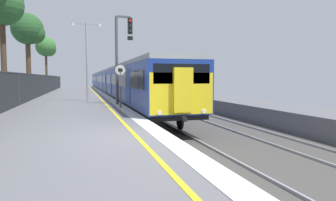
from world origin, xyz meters
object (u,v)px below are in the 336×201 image
(signal_gantry, at_px, (121,50))
(platform_lamp_mid, at_px, (87,55))
(background_tree_back, at_px, (2,6))
(commuter_train_at_platform, at_px, (110,81))
(background_tree_left, at_px, (47,48))
(background_tree_centre, at_px, (29,31))
(speed_limit_sign, at_px, (120,80))

(signal_gantry, xyz_separation_m, platform_lamp_mid, (-1.99, 3.23, -0.12))
(platform_lamp_mid, bearing_deg, background_tree_back, 175.79)
(commuter_train_at_platform, relative_size, platform_lamp_mid, 11.16)
(signal_gantry, bearing_deg, background_tree_back, 153.87)
(background_tree_left, distance_m, background_tree_centre, 15.92)
(platform_lamp_mid, height_order, background_tree_back, background_tree_back)
(platform_lamp_mid, relative_size, background_tree_left, 0.74)
(speed_limit_sign, distance_m, background_tree_centre, 16.44)
(signal_gantry, bearing_deg, speed_limit_sign, -98.14)
(background_tree_left, height_order, background_tree_centre, background_tree_centre)
(speed_limit_sign, distance_m, background_tree_left, 31.33)
(signal_gantry, bearing_deg, background_tree_left, 104.35)
(signal_gantry, bearing_deg, background_tree_centre, 120.55)
(background_tree_left, height_order, background_tree_back, background_tree_back)
(commuter_train_at_platform, xyz_separation_m, background_tree_centre, (-8.49, -11.51, 4.77))
(commuter_train_at_platform, bearing_deg, speed_limit_sign, -94.08)
(commuter_train_at_platform, distance_m, speed_limit_sign, 25.92)
(signal_gantry, distance_m, background_tree_left, 28.80)
(background_tree_left, bearing_deg, speed_limit_sign, -77.42)
(speed_limit_sign, bearing_deg, background_tree_centre, 114.87)
(commuter_train_at_platform, xyz_separation_m, background_tree_back, (-8.88, -19.75, 5.15))
(commuter_train_at_platform, height_order, signal_gantry, signal_gantry)
(commuter_train_at_platform, distance_m, background_tree_centre, 15.08)
(commuter_train_at_platform, xyz_separation_m, speed_limit_sign, (-1.85, -25.86, 0.27))
(speed_limit_sign, bearing_deg, commuter_train_at_platform, 85.92)
(background_tree_centre, distance_m, background_tree_back, 8.26)
(commuter_train_at_platform, distance_m, platform_lamp_mid, 20.55)
(platform_lamp_mid, bearing_deg, commuter_train_at_platform, 80.19)
(background_tree_left, bearing_deg, background_tree_back, -90.66)
(signal_gantry, bearing_deg, commuter_train_at_platform, 86.35)
(background_tree_centre, bearing_deg, background_tree_back, -92.66)
(commuter_train_at_platform, bearing_deg, background_tree_back, -114.20)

